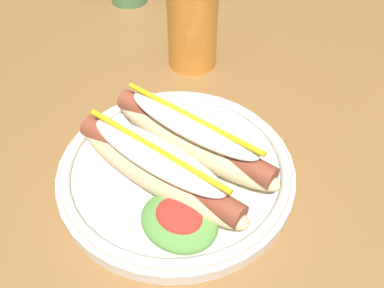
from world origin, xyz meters
name	(u,v)px	position (x,y,z in m)	size (l,w,h in m)	color
dining_table	(179,157)	(0.00, 0.00, 0.65)	(1.25, 1.08, 0.74)	olive
hot_dog_plate	(176,164)	(0.07, -0.09, 0.77)	(0.27, 0.27, 0.08)	silver
extra_cup	(192,23)	(-0.05, 0.10, 0.81)	(0.07, 0.07, 0.13)	orange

